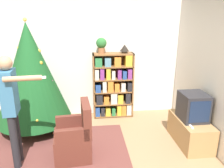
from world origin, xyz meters
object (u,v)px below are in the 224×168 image
at_px(armchair, 75,139).
at_px(bookshelf, 113,86).
at_px(television, 193,107).
at_px(table_lamp, 125,48).
at_px(potted_plant, 101,44).
at_px(christmas_tree, 31,73).
at_px(standing_person, 11,103).

bearing_deg(armchair, bookshelf, 146.88).
relative_size(television, armchair, 0.52).
bearing_deg(table_lamp, potted_plant, 180.00).
distance_m(television, armchair, 2.06).
bearing_deg(potted_plant, christmas_tree, -162.08).
bearing_deg(potted_plant, armchair, -109.67).
relative_size(television, potted_plant, 1.45).
bearing_deg(standing_person, armchair, 90.27).
bearing_deg(standing_person, table_lamp, 124.52).
xyz_separation_m(armchair, potted_plant, (0.53, 1.50, 1.31)).
height_order(christmas_tree, potted_plant, christmas_tree).
height_order(bookshelf, armchair, bookshelf).
relative_size(armchair, table_lamp, 4.60).
distance_m(potted_plant, table_lamp, 0.50).
bearing_deg(armchair, potted_plant, 155.02).
relative_size(potted_plant, table_lamp, 1.64).
bearing_deg(standing_person, bookshelf, 128.29).
relative_size(bookshelf, christmas_tree, 0.66).
xyz_separation_m(bookshelf, armchair, (-0.78, -1.48, -0.38)).
bearing_deg(television, table_lamp, 127.09).
height_order(television, christmas_tree, christmas_tree).
distance_m(bookshelf, television, 1.79).
bearing_deg(table_lamp, bookshelf, -177.49).
relative_size(bookshelf, table_lamp, 7.22).
relative_size(standing_person, table_lamp, 8.40).
xyz_separation_m(television, potted_plant, (-1.49, 1.31, 0.93)).
distance_m(christmas_tree, table_lamp, 1.96).
xyz_separation_m(christmas_tree, armchair, (0.84, -1.05, -0.84)).
distance_m(bookshelf, table_lamp, 0.88).
bearing_deg(table_lamp, television, -52.91).
xyz_separation_m(television, standing_person, (-2.88, -0.27, 0.30)).
bearing_deg(table_lamp, christmas_tree, -166.61).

